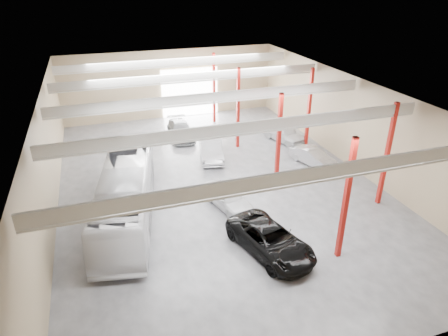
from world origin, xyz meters
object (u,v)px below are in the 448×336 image
car_right_far (284,133)px  black_sedan (270,240)px  coach_bus (126,195)px  car_row_b (211,148)px  car_row_c (181,130)px  car_row_a (228,197)px  car_right_near (313,157)px

car_right_far → black_sedan: bearing=-135.1°
coach_bus → car_right_far: size_ratio=2.73×
car_row_b → car_right_far: (7.40, 1.40, -0.06)m
car_row_c → car_right_far: (8.78, -3.80, 0.03)m
coach_bus → car_row_c: 13.83m
car_row_b → car_row_c: size_ratio=0.99×
car_row_a → car_row_c: bearing=77.0°
car_right_near → car_right_far: size_ratio=0.89×
coach_bus → car_row_a: 6.51m
coach_bus → car_row_a: bearing=4.8°
car_right_near → car_row_b: bearing=134.1°
black_sedan → car_row_a: bearing=82.8°
car_right_near → car_right_far: bearing=71.3°
coach_bus → car_row_a: size_ratio=2.88×
car_row_c → car_right_far: size_ratio=1.12×
black_sedan → car_right_far: size_ratio=1.27×
car_row_c → car_right_far: car_right_far is taller
car_row_c → car_row_b: bearing=-72.6°
car_row_b → car_row_c: car_row_b is taller
coach_bus → car_row_c: coach_bus is taller
car_right_near → car_row_c: bearing=115.6°
coach_bus → car_row_c: (6.19, 12.33, -0.98)m
car_right_far → car_right_near: bearing=-106.4°
car_row_a → car_right_far: 12.59m
black_sedan → car_row_a: black_sedan is taller
black_sedan → car_right_near: 12.14m
car_right_far → coach_bus: bearing=-166.7°
black_sedan → car_right_near: (7.91, 9.22, -0.13)m
coach_bus → black_sedan: size_ratio=2.16×
car_row_b → car_row_c: 5.38m
car_row_c → car_right_near: 12.58m
coach_bus → car_row_b: (7.58, 7.13, -0.89)m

